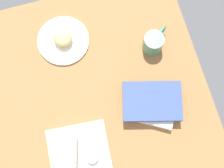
# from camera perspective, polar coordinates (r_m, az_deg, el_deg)

# --- Properties ---
(dining_table) EXTENTS (1.10, 0.90, 0.04)m
(dining_table) POSITION_cam_1_polar(r_m,az_deg,el_deg) (1.33, -7.69, -3.24)
(dining_table) COLOR olive
(dining_table) RESTS_ON ground
(round_plate) EXTENTS (0.21, 0.21, 0.01)m
(round_plate) POSITION_cam_1_polar(r_m,az_deg,el_deg) (1.37, -8.31, 7.31)
(round_plate) COLOR white
(round_plate) RESTS_ON dining_table
(scone_pastry) EXTENTS (0.09, 0.10, 0.06)m
(scone_pastry) POSITION_cam_1_polar(r_m,az_deg,el_deg) (1.34, -8.42, 7.74)
(scone_pastry) COLOR tan
(scone_pastry) RESTS_ON round_plate
(square_plate) EXTENTS (0.24, 0.24, 0.02)m
(square_plate) POSITION_cam_1_polar(r_m,az_deg,el_deg) (1.27, -5.56, -11.89)
(square_plate) COLOR silver
(square_plate) RESTS_ON dining_table
(sauce_cup) EXTENTS (0.05, 0.05, 0.03)m
(sauce_cup) POSITION_cam_1_polar(r_m,az_deg,el_deg) (1.24, -3.39, -12.39)
(sauce_cup) COLOR silver
(sauce_cup) RESTS_ON square_plate
(breakfast_wrap) EXTENTS (0.09, 0.13, 0.07)m
(breakfast_wrap) POSITION_cam_1_polar(r_m,az_deg,el_deg) (1.23, -7.57, -11.39)
(breakfast_wrap) COLOR beige
(breakfast_wrap) RESTS_ON square_plate
(book_stack) EXTENTS (0.25, 0.22, 0.06)m
(book_stack) POSITION_cam_1_polar(r_m,az_deg,el_deg) (1.27, 6.77, -3.54)
(book_stack) COLOR silver
(book_stack) RESTS_ON dining_table
(coffee_mug) EXTENTS (0.11, 0.10, 0.09)m
(coffee_mug) POSITION_cam_1_polar(r_m,az_deg,el_deg) (1.32, 7.14, 7.09)
(coffee_mug) COLOR #4C8C6B
(coffee_mug) RESTS_ON dining_table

